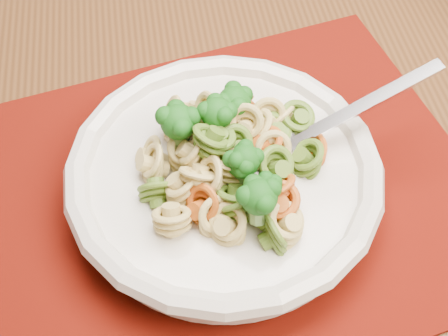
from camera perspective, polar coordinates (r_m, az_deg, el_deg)
name	(u,v)px	position (r m, az deg, el deg)	size (l,w,h in m)	color
dining_table	(161,220)	(0.61, -5.80, -4.73)	(1.58, 1.16, 0.71)	#502F16
placemat	(218,197)	(0.51, -0.55, -2.63)	(0.42, 0.33, 0.00)	#4F0A03
pasta_bowl	(224,177)	(0.48, 0.00, -0.80)	(0.25, 0.25, 0.05)	beige
pasta_broccoli_heap	(224,163)	(0.47, 0.00, 0.44)	(0.21, 0.21, 0.06)	tan
fork	(283,148)	(0.48, 5.40, 1.82)	(0.19, 0.02, 0.01)	silver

